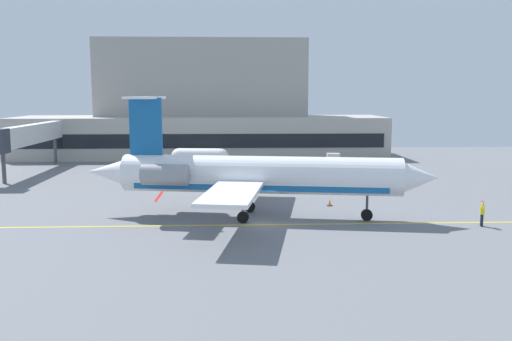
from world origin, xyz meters
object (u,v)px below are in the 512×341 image
regional_jet (254,175)px  baggage_tug (334,163)px  pushback_tractor (378,172)px  fuel_tank (200,156)px  marshaller (482,213)px

regional_jet → baggage_tug: 28.63m
pushback_tractor → fuel_tank: (-21.18, 12.78, 0.53)m
pushback_tractor → regional_jet: bearing=-129.1°
baggage_tug → marshaller: size_ratio=1.82×
pushback_tractor → marshaller: (1.87, -22.41, 0.09)m
pushback_tractor → fuel_tank: fuel_tank is taller
pushback_tractor → marshaller: 22.49m
baggage_tug → marshaller: (5.59, -29.90, -0.04)m
fuel_tank → marshaller: (23.05, -35.20, -0.44)m
regional_jet → fuel_tank: regional_jet is taller
marshaller → fuel_tank: bearing=123.2°
regional_jet → marshaller: 17.60m
pushback_tractor → marshaller: bearing=-85.2°
regional_jet → fuel_tank: bearing=100.9°
baggage_tug → fuel_tank: 18.25m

